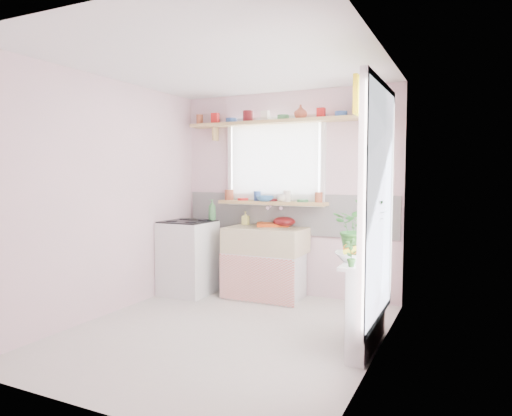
% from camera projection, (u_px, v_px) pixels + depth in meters
% --- Properties ---
extents(room, '(3.20, 3.20, 3.20)m').
position_uv_depth(room, '(320.00, 186.00, 4.69)').
color(room, beige).
rests_on(room, ground).
extents(sink_unit, '(0.95, 0.65, 1.11)m').
position_uv_depth(sink_unit, '(265.00, 262.00, 5.50)').
color(sink_unit, white).
rests_on(sink_unit, ground).
extents(cooker, '(0.58, 0.58, 0.93)m').
position_uv_depth(cooker, '(188.00, 257.00, 5.68)').
color(cooker, white).
rests_on(cooker, ground).
extents(radiator_ledge, '(0.22, 0.95, 0.78)m').
position_uv_depth(radiator_ledge, '(367.00, 302.00, 3.89)').
color(radiator_ledge, white).
rests_on(radiator_ledge, ground).
extents(windowsill, '(1.40, 0.22, 0.04)m').
position_uv_depth(windowsill, '(272.00, 203.00, 5.61)').
color(windowsill, '#D9B56F').
rests_on(windowsill, room).
extents(pine_shelf, '(2.52, 0.24, 0.04)m').
position_uv_depth(pine_shelf, '(283.00, 122.00, 5.47)').
color(pine_shelf, '#D9B56F').
rests_on(pine_shelf, room).
extents(shelf_crockery, '(2.47, 0.11, 0.12)m').
position_uv_depth(shelf_crockery, '(283.00, 115.00, 5.46)').
color(shelf_crockery, '#A55133').
rests_on(shelf_crockery, pine_shelf).
extents(sill_crockery, '(1.35, 0.11, 0.12)m').
position_uv_depth(sill_crockery, '(271.00, 197.00, 5.61)').
color(sill_crockery, '#A55133').
rests_on(sill_crockery, windowsill).
extents(dish_tray, '(0.47, 0.42, 0.04)m').
position_uv_depth(dish_tray, '(273.00, 225.00, 5.65)').
color(dish_tray, '#D14812').
rests_on(dish_tray, sink_unit).
extents(colander, '(0.33, 0.33, 0.12)m').
position_uv_depth(colander, '(284.00, 222.00, 5.58)').
color(colander, '#5B0F11').
rests_on(colander, sink_unit).
extents(jade_plant, '(0.53, 0.49, 0.50)m').
position_uv_depth(jade_plant, '(360.00, 228.00, 3.94)').
color(jade_plant, '#2F712D').
rests_on(jade_plant, radiator_ledge).
extents(fruit_bowl, '(0.38, 0.38, 0.07)m').
position_uv_depth(fruit_bowl, '(353.00, 257.00, 3.75)').
color(fruit_bowl, white).
rests_on(fruit_bowl, radiator_ledge).
extents(herb_pot, '(0.13, 0.11, 0.22)m').
position_uv_depth(herb_pot, '(351.00, 253.00, 3.52)').
color(herb_pot, '#316628').
rests_on(herb_pot, radiator_ledge).
extents(soap_bottle_sink, '(0.08, 0.08, 0.17)m').
position_uv_depth(soap_bottle_sink, '(245.00, 218.00, 5.81)').
color(soap_bottle_sink, '#D6CE5F').
rests_on(soap_bottle_sink, sink_unit).
extents(sill_cup, '(0.14, 0.14, 0.09)m').
position_uv_depth(sill_cup, '(282.00, 198.00, 5.52)').
color(sill_cup, silver).
rests_on(sill_cup, windowsill).
extents(sill_bowl, '(0.24, 0.24, 0.07)m').
position_uv_depth(sill_bowl, '(265.00, 199.00, 5.58)').
color(sill_bowl, '#3875B6').
rests_on(sill_bowl, windowsill).
extents(shelf_vase, '(0.20, 0.20, 0.17)m').
position_uv_depth(shelf_vase, '(301.00, 112.00, 5.35)').
color(shelf_vase, '#A74A33').
rests_on(shelf_vase, pine_shelf).
extents(cooker_bottle, '(0.13, 0.13, 0.26)m').
position_uv_depth(cooker_bottle, '(212.00, 210.00, 5.74)').
color(cooker_bottle, '#3E7D46').
rests_on(cooker_bottle, cooker).
extents(fruit, '(0.20, 0.14, 0.10)m').
position_uv_depth(fruit, '(354.00, 249.00, 3.75)').
color(fruit, orange).
rests_on(fruit, fruit_bowl).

